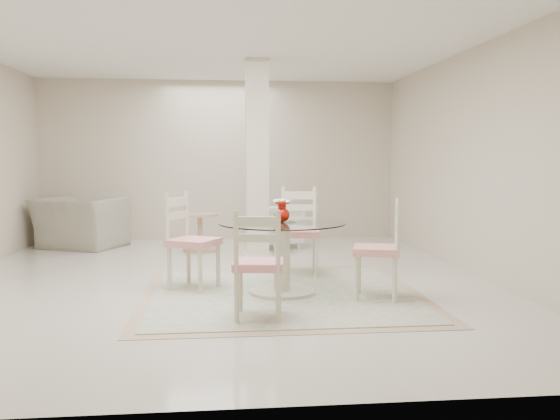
{
  "coord_description": "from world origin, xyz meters",
  "views": [
    {
      "loc": [
        -0.01,
        -6.68,
        1.39
      ],
      "look_at": [
        0.62,
        -0.56,
        0.85
      ],
      "focal_mm": 38.0,
      "sensor_mm": 36.0,
      "label": 1
    }
  ],
  "objects": [
    {
      "name": "area_rug",
      "position": [
        0.62,
        -0.76,
        0.01
      ],
      "size": [
        2.84,
        2.84,
        0.02
      ],
      "color": "tan",
      "rests_on": "ground"
    },
    {
      "name": "red_vase",
      "position": [
        0.62,
        -0.76,
        0.86
      ],
      "size": [
        0.18,
        0.16,
        0.24
      ],
      "color": "#AB1005",
      "rests_on": "dining_table"
    },
    {
      "name": "dining_chair_east",
      "position": [
        1.59,
        -1.08,
        0.58
      ],
      "size": [
        0.54,
        0.54,
        1.09
      ],
      "rotation": [
        0.0,
        0.0,
        -1.86
      ],
      "color": "beige",
      "rests_on": "ground"
    },
    {
      "name": "room_shell",
      "position": [
        0.0,
        0.0,
        1.86
      ],
      "size": [
        6.02,
        7.02,
        2.71
      ],
      "color": "beige",
      "rests_on": "ground"
    },
    {
      "name": "side_table",
      "position": [
        -0.3,
        2.21,
        0.26
      ],
      "size": [
        0.54,
        0.54,
        0.56
      ],
      "color": "tan",
      "rests_on": "ground"
    },
    {
      "name": "dining_table",
      "position": [
        0.62,
        -0.76,
        0.38
      ],
      "size": [
        1.29,
        1.29,
        0.74
      ],
      "rotation": [
        0.0,
        0.0,
        -0.32
      ],
      "color": "beige",
      "rests_on": "ground"
    },
    {
      "name": "recliner_taupe",
      "position": [
        -2.16,
        2.74,
        0.39
      ],
      "size": [
        1.51,
        1.44,
        0.78
      ],
      "primitive_type": "imported",
      "rotation": [
        0.0,
        0.0,
        2.73
      ],
      "color": "#A19B85",
      "rests_on": "ground"
    },
    {
      "name": "column",
      "position": [
        0.5,
        1.3,
        1.35
      ],
      "size": [
        0.3,
        0.3,
        2.7
      ],
      "primitive_type": "cube",
      "color": "beige",
      "rests_on": "ground"
    },
    {
      "name": "dining_chair_north",
      "position": [
        0.93,
        0.22,
        0.61
      ],
      "size": [
        0.51,
        0.51,
        1.15
      ],
      "rotation": [
        0.0,
        0.0,
        -0.12
      ],
      "color": "beige",
      "rests_on": "ground"
    },
    {
      "name": "dining_chair_south",
      "position": [
        0.31,
        -1.73,
        0.56
      ],
      "size": [
        0.47,
        0.47,
        1.06
      ],
      "rotation": [
        0.0,
        0.0,
        3.02
      ],
      "color": "beige",
      "rests_on": "ground"
    },
    {
      "name": "ground",
      "position": [
        0.0,
        0.0,
        0.0
      ],
      "size": [
        7.0,
        7.0,
        0.0
      ],
      "primitive_type": "plane",
      "color": "beige",
      "rests_on": "ground"
    },
    {
      "name": "dining_chair_west",
      "position": [
        -0.35,
        -0.42,
        0.6
      ],
      "size": [
        0.62,
        0.62,
        1.13
      ],
      "rotation": [
        0.0,
        0.0,
        1.06
      ],
      "color": "beige",
      "rests_on": "ground"
    },
    {
      "name": "armchair_white",
      "position": [
        0.87,
        2.52,
        0.33
      ],
      "size": [
        0.85,
        0.86,
        0.67
      ],
      "primitive_type": "imported",
      "rotation": [
        0.0,
        0.0,
        3.35
      ],
      "color": "white",
      "rests_on": "ground"
    }
  ]
}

